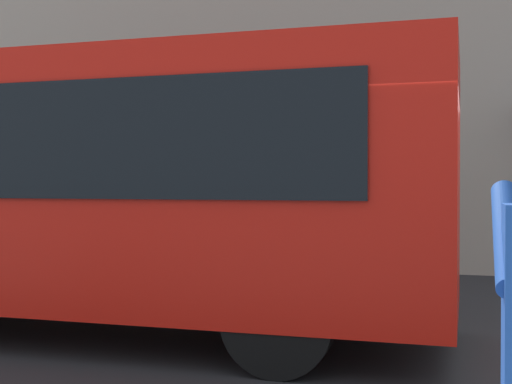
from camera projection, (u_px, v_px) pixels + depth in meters
ground_plane at (444, 358)px, 6.68m from camera, size 60.00×60.00×0.00m
red_bus at (49, 184)px, 7.93m from camera, size 9.05×2.54×3.08m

